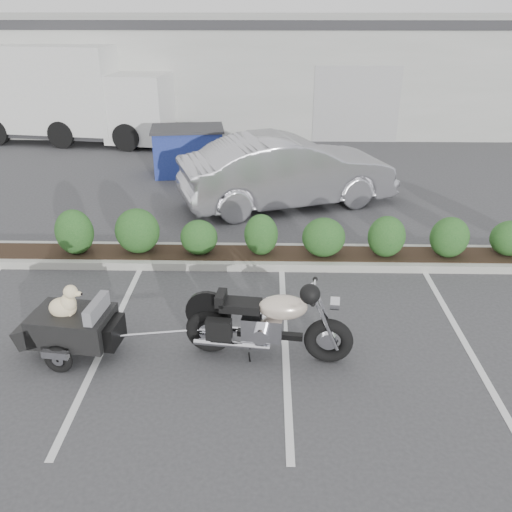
{
  "coord_description": "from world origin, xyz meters",
  "views": [
    {
      "loc": [
        0.91,
        -7.39,
        4.69
      ],
      "look_at": [
        0.73,
        0.83,
        0.75
      ],
      "focal_mm": 38.0,
      "sensor_mm": 36.0,
      "label": 1
    }
  ],
  "objects_px": {
    "motorcycle": "(268,324)",
    "delivery_truck": "(77,96)",
    "pet_trailer": "(72,325)",
    "dumpster": "(188,150)",
    "sedan": "(288,171)"
  },
  "relations": [
    {
      "from": "pet_trailer",
      "to": "delivery_truck",
      "type": "xyz_separation_m",
      "value": [
        -3.94,
        12.91,
        1.08
      ]
    },
    {
      "from": "motorcycle",
      "to": "delivery_truck",
      "type": "distance_m",
      "value": 14.61
    },
    {
      "from": "motorcycle",
      "to": "delivery_truck",
      "type": "xyz_separation_m",
      "value": [
        -6.72,
        12.94,
        1.01
      ]
    },
    {
      "from": "sedan",
      "to": "dumpster",
      "type": "xyz_separation_m",
      "value": [
        -2.79,
        2.59,
        -0.18
      ]
    },
    {
      "from": "delivery_truck",
      "to": "dumpster",
      "type": "bearing_deg",
      "value": -33.5
    },
    {
      "from": "dumpster",
      "to": "delivery_truck",
      "type": "xyz_separation_m",
      "value": [
        -4.4,
        3.97,
        0.88
      ]
    },
    {
      "from": "pet_trailer",
      "to": "delivery_truck",
      "type": "distance_m",
      "value": 13.54
    },
    {
      "from": "pet_trailer",
      "to": "dumpster",
      "type": "bearing_deg",
      "value": 94.14
    },
    {
      "from": "pet_trailer",
      "to": "dumpster",
      "type": "xyz_separation_m",
      "value": [
        0.47,
        8.94,
        0.2
      ]
    },
    {
      "from": "pet_trailer",
      "to": "dumpster",
      "type": "height_order",
      "value": "dumpster"
    },
    {
      "from": "pet_trailer",
      "to": "delivery_truck",
      "type": "bearing_deg",
      "value": 114.09
    },
    {
      "from": "pet_trailer",
      "to": "delivery_truck",
      "type": "relative_size",
      "value": 0.26
    },
    {
      "from": "sedan",
      "to": "motorcycle",
      "type": "bearing_deg",
      "value": 156.38
    },
    {
      "from": "sedan",
      "to": "delivery_truck",
      "type": "relative_size",
      "value": 0.71
    },
    {
      "from": "pet_trailer",
      "to": "sedan",
      "type": "height_order",
      "value": "sedan"
    }
  ]
}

